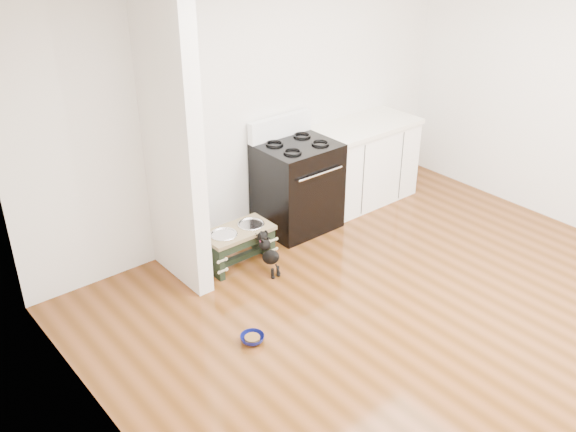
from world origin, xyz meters
name	(u,v)px	position (x,y,z in m)	size (l,w,h in m)	color
ground	(444,334)	(0.00, 0.00, 0.00)	(5.00, 5.00, 0.00)	#4C290D
room_shell	(471,147)	(0.00, 0.00, 1.62)	(5.00, 5.00, 5.00)	silver
partition_wall	(171,138)	(-1.18, 2.10, 1.35)	(0.15, 0.80, 2.70)	silver
oven_range	(297,185)	(0.25, 2.16, 0.48)	(0.76, 0.69, 1.14)	black
cabinet_run	(363,163)	(1.23, 2.18, 0.45)	(1.24, 0.64, 0.91)	white
dog_feeder	(238,240)	(-0.66, 1.93, 0.26)	(0.67, 0.36, 0.38)	black
puppy	(268,252)	(-0.54, 1.62, 0.22)	(0.12, 0.34, 0.41)	black
floor_bowl	(252,339)	(-1.26, 0.91, 0.03)	(0.23, 0.23, 0.06)	#0B1051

